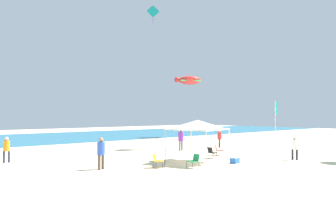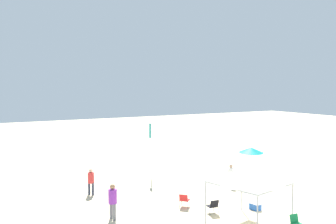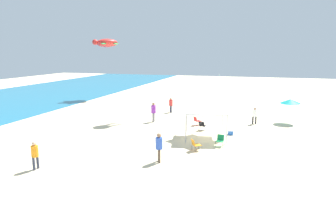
# 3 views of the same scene
# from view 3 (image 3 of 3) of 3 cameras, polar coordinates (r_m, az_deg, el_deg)

# --- Properties ---
(ground) EXTENTS (120.00, 120.00, 0.10)m
(ground) POSITION_cam_3_polar(r_m,az_deg,el_deg) (25.42, 14.46, -4.57)
(ground) COLOR beige
(canopy_tent) EXTENTS (3.81, 3.71, 2.80)m
(canopy_tent) POSITION_cam_3_polar(r_m,az_deg,el_deg) (23.87, 7.12, 0.89)
(canopy_tent) COLOR #B7B7BC
(canopy_tent) RESTS_ON ground
(beach_umbrella) EXTENTS (1.87, 1.86, 2.36)m
(beach_umbrella) POSITION_cam_3_polar(r_m,az_deg,el_deg) (31.11, 22.07, 1.89)
(beach_umbrella) COLOR silver
(beach_umbrella) RESTS_ON ground
(folding_chair_facing_ocean) EXTENTS (0.67, 0.59, 0.82)m
(folding_chair_facing_ocean) POSITION_cam_3_polar(r_m,az_deg,el_deg) (22.35, 9.79, -5.16)
(folding_chair_facing_ocean) COLOR black
(folding_chair_facing_ocean) RESTS_ON ground
(folding_chair_left_of_tent) EXTENTS (0.69, 0.61, 0.82)m
(folding_chair_left_of_tent) POSITION_cam_3_polar(r_m,az_deg,el_deg) (26.49, 6.46, -2.46)
(folding_chair_left_of_tent) COLOR black
(folding_chair_left_of_tent) RESTS_ON ground
(folding_chair_right_of_tent) EXTENTS (0.80, 0.81, 0.82)m
(folding_chair_right_of_tent) POSITION_cam_3_polar(r_m,az_deg,el_deg) (28.27, 5.45, -1.56)
(folding_chair_right_of_tent) COLOR black
(folding_chair_right_of_tent) RESTS_ON ground
(folding_chair_near_cooler) EXTENTS (0.78, 0.81, 0.82)m
(folding_chair_near_cooler) POSITION_cam_3_polar(r_m,az_deg,el_deg) (21.09, 5.18, -6.04)
(folding_chair_near_cooler) COLOR black
(folding_chair_near_cooler) RESTS_ON ground
(cooler_box) EXTENTS (0.66, 0.49, 0.40)m
(cooler_box) POSITION_cam_3_polar(r_m,az_deg,el_deg) (25.61, 11.71, -3.74)
(cooler_box) COLOR blue
(cooler_box) RESTS_ON ground
(banner_flag) EXTENTS (0.36, 0.06, 4.37)m
(banner_flag) POSITION_cam_3_polar(r_m,az_deg,el_deg) (34.07, 9.51, 4.19)
(banner_flag) COLOR silver
(banner_flag) RESTS_ON ground
(person_kite_handler) EXTENTS (0.51, 0.45, 1.91)m
(person_kite_handler) POSITION_cam_3_polar(r_m,az_deg,el_deg) (29.45, -2.75, 0.29)
(person_kite_handler) COLOR slate
(person_kite_handler) RESTS_ON ground
(person_watching_sky) EXTENTS (0.41, 0.41, 1.72)m
(person_watching_sky) POSITION_cam_3_polar(r_m,az_deg,el_deg) (33.92, 0.53, 1.58)
(person_watching_sky) COLOR #33384C
(person_watching_sky) RESTS_ON ground
(person_beachcomber) EXTENTS (0.47, 0.44, 1.85)m
(person_beachcomber) POSITION_cam_3_polar(r_m,az_deg,el_deg) (18.77, -1.70, -6.26)
(person_beachcomber) COLOR brown
(person_beachcomber) RESTS_ON ground
(person_far_stroller) EXTENTS (0.45, 0.40, 1.69)m
(person_far_stroller) POSITION_cam_3_polar(r_m,az_deg,el_deg) (19.25, -23.80, -7.09)
(person_far_stroller) COLOR #33384C
(person_far_stroller) RESTS_ON ground
(person_by_tent) EXTENTS (0.38, 0.41, 1.60)m
(person_by_tent) POSITION_cam_3_polar(r_m,az_deg,el_deg) (29.69, 16.01, -0.42)
(person_by_tent) COLOR black
(person_by_tent) RESTS_ON ground
(kite_turtle_red) EXTENTS (4.05, 4.07, 1.42)m
(kite_turtle_red) POSITION_cam_3_polar(r_m,az_deg,el_deg) (45.62, -11.54, 12.63)
(kite_turtle_red) COLOR red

